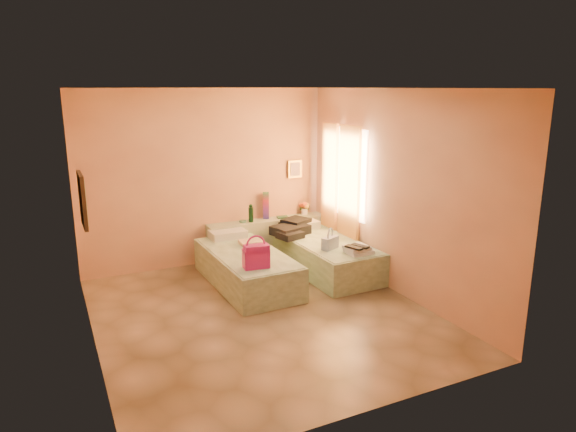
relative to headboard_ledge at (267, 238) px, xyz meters
name	(u,v)px	position (x,y,z in m)	size (l,w,h in m)	color
ground	(263,315)	(-0.98, -2.10, -0.33)	(4.50, 4.50, 0.00)	tan
room_walls	(259,168)	(-0.77, -1.53, 1.46)	(4.02, 4.51, 2.81)	#E2AA78
headboard_ledge	(267,238)	(0.00, 0.00, 0.00)	(2.05, 0.30, 0.65)	#A0AE8E
bed_left	(247,268)	(-0.78, -1.05, -0.08)	(0.90, 2.00, 0.50)	beige
bed_right	(325,256)	(0.52, -1.05, -0.08)	(0.90, 2.00, 0.50)	beige
water_bottle	(251,214)	(-0.30, -0.03, 0.47)	(0.08, 0.08, 0.28)	#133620
rainbow_box	(266,206)	(0.02, 0.07, 0.55)	(0.10, 0.10, 0.45)	#B7166A
small_dish	(243,221)	(-0.43, 0.02, 0.34)	(0.12, 0.12, 0.03)	#498668
green_book	(282,217)	(0.28, -0.02, 0.34)	(0.18, 0.13, 0.03)	#274834
flower_vase	(305,207)	(0.74, 0.06, 0.45)	(0.20, 0.20, 0.26)	white
magenta_handbag	(256,256)	(-0.90, -1.72, 0.33)	(0.34, 0.19, 0.32)	#B7166A
khaki_garment	(250,242)	(-0.59, -0.71, 0.20)	(0.32, 0.25, 0.05)	tan
clothes_pile	(293,228)	(0.24, -0.50, 0.27)	(0.62, 0.62, 0.18)	black
blue_handbag	(330,243)	(0.38, -1.44, 0.27)	(0.28, 0.12, 0.18)	#3A5A8B
towel_stack	(359,250)	(0.65, -1.80, 0.23)	(0.35, 0.30, 0.10)	white
sandal_pair	(357,247)	(0.59, -1.85, 0.29)	(0.20, 0.26, 0.03)	black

